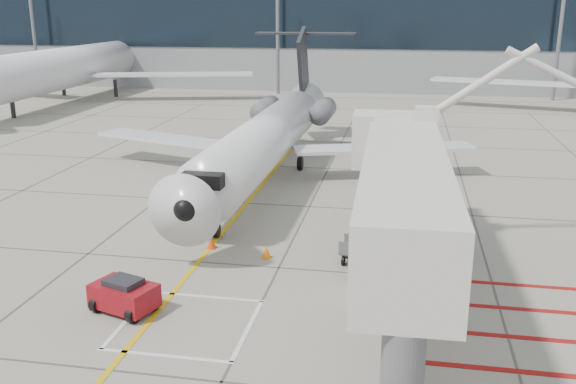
# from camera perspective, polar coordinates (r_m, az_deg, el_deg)

# --- Properties ---
(ground_plane) EXTENTS (260.00, 260.00, 0.00)m
(ground_plane) POSITION_cam_1_polar(r_m,az_deg,el_deg) (21.56, -2.94, -10.85)
(ground_plane) COLOR gray
(ground_plane) RESTS_ON ground
(regional_jet) EXTENTS (24.90, 31.21, 8.09)m
(regional_jet) POSITION_cam_1_polar(r_m,az_deg,el_deg) (34.14, -2.93, 6.53)
(regional_jet) COLOR silver
(regional_jet) RESTS_ON ground_plane
(jet_bridge) EXTENTS (8.78, 17.87, 7.07)m
(jet_bridge) POSITION_cam_1_polar(r_m,az_deg,el_deg) (20.43, 10.21, -1.90)
(jet_bridge) COLOR silver
(jet_bridge) RESTS_ON ground_plane
(pushback_tug) EXTENTS (2.40, 1.91, 1.22)m
(pushback_tug) POSITION_cam_1_polar(r_m,az_deg,el_deg) (22.18, -14.36, -8.80)
(pushback_tug) COLOR maroon
(pushback_tug) RESTS_ON ground_plane
(baggage_cart) EXTENTS (1.78, 1.26, 1.05)m
(baggage_cart) POSITION_cam_1_polar(r_m,az_deg,el_deg) (25.46, 6.60, -5.24)
(baggage_cart) COLOR #545559
(baggage_cart) RESTS_ON ground_plane
(ground_power_unit) EXTENTS (2.60, 1.57, 2.03)m
(ground_power_unit) POSITION_cam_1_polar(r_m,az_deg,el_deg) (22.52, 9.22, -6.97)
(ground_power_unit) COLOR silver
(ground_power_unit) RESTS_ON ground_plane
(cone_nose) EXTENTS (0.38, 0.38, 0.53)m
(cone_nose) POSITION_cam_1_polar(r_m,az_deg,el_deg) (27.12, -6.81, -4.47)
(cone_nose) COLOR #E3400B
(cone_nose) RESTS_ON ground_plane
(cone_side) EXTENTS (0.38, 0.38, 0.52)m
(cone_side) POSITION_cam_1_polar(r_m,az_deg,el_deg) (25.95, -1.94, -5.34)
(cone_side) COLOR orange
(cone_side) RESTS_ON ground_plane
(terminal_building) EXTENTS (180.00, 28.00, 14.00)m
(terminal_building) POSITION_cam_1_polar(r_m,az_deg,el_deg) (88.86, 14.37, 13.99)
(terminal_building) COLOR gray
(terminal_building) RESTS_ON ground_plane
(terminal_glass_band) EXTENTS (180.00, 0.10, 6.00)m
(terminal_glass_band) POSITION_cam_1_polar(r_m,az_deg,el_deg) (74.82, 15.09, 14.37)
(terminal_glass_band) COLOR black
(terminal_glass_band) RESTS_ON ground_plane
(bg_aircraft_b) EXTENTS (37.52, 41.69, 12.51)m
(bg_aircraft_b) POSITION_cam_1_polar(r_m,az_deg,el_deg) (73.52, -18.35, 12.72)
(bg_aircraft_b) COLOR silver
(bg_aircraft_b) RESTS_ON ground_plane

